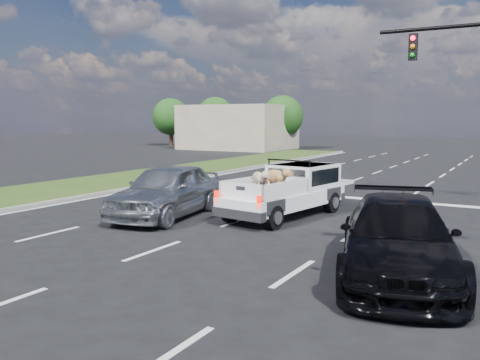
# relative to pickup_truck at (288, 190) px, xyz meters

# --- Properties ---
(ground) EXTENTS (160.00, 160.00, 0.00)m
(ground) POSITION_rel_pickup_truck_xyz_m (0.79, -5.40, -0.82)
(ground) COLOR black
(ground) RESTS_ON ground
(road_markings) EXTENTS (17.75, 60.00, 0.01)m
(road_markings) POSITION_rel_pickup_truck_xyz_m (0.79, 1.17, -0.82)
(road_markings) COLOR silver
(road_markings) RESTS_ON ground
(grass_median_left) EXTENTS (5.00, 60.00, 0.10)m
(grass_median_left) POSITION_rel_pickup_truck_xyz_m (-10.71, 0.60, -0.77)
(grass_median_left) COLOR #243C12
(grass_median_left) RESTS_ON ground
(curb_left) EXTENTS (0.15, 60.00, 0.14)m
(curb_left) POSITION_rel_pickup_truck_xyz_m (-8.26, 0.60, -0.75)
(curb_left) COLOR gray
(curb_left) RESTS_ON ground
(building_left) EXTENTS (10.00, 8.00, 4.40)m
(building_left) POSITION_rel_pickup_truck_xyz_m (-19.21, 30.60, 1.38)
(building_left) COLOR #B9A88D
(building_left) RESTS_ON ground
(tree_far_a) EXTENTS (4.20, 4.20, 5.40)m
(tree_far_a) POSITION_rel_pickup_truck_xyz_m (-29.21, 32.60, 2.46)
(tree_far_a) COLOR #332114
(tree_far_a) RESTS_ON ground
(tree_far_b) EXTENTS (4.20, 4.20, 5.40)m
(tree_far_b) POSITION_rel_pickup_truck_xyz_m (-23.21, 32.60, 2.46)
(tree_far_b) COLOR #332114
(tree_far_b) RESTS_ON ground
(tree_far_c) EXTENTS (4.20, 4.20, 5.40)m
(tree_far_c) POSITION_rel_pickup_truck_xyz_m (-15.21, 32.60, 2.46)
(tree_far_c) COLOR #332114
(tree_far_c) RESTS_ON ground
(pickup_truck) EXTENTS (2.42, 4.92, 1.77)m
(pickup_truck) POSITION_rel_pickup_truck_xyz_m (0.00, 0.00, 0.00)
(pickup_truck) COLOR black
(pickup_truck) RESTS_ON ground
(silver_sedan) EXTENTS (2.63, 5.09, 1.66)m
(silver_sedan) POSITION_rel_pickup_truck_xyz_m (-3.24, -1.90, 0.00)
(silver_sedan) COLOR #B0B3B7
(silver_sedan) RESTS_ON ground
(black_coupe) EXTENTS (3.38, 5.53, 1.50)m
(black_coupe) POSITION_rel_pickup_truck_xyz_m (4.33, -4.61, -0.08)
(black_coupe) COLOR black
(black_coupe) RESTS_ON ground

